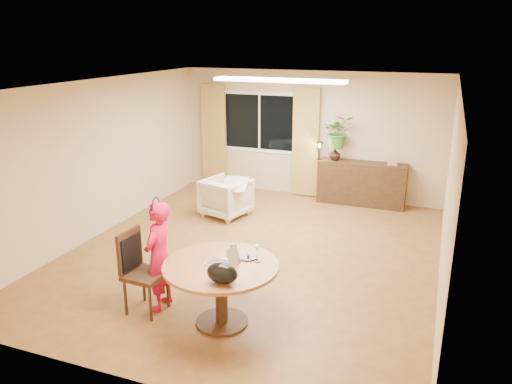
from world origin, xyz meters
TOP-DOWN VIEW (x-y plane):
  - floor at (0.00, 0.00)m, footprint 6.50×6.50m
  - ceiling at (0.00, 0.00)m, footprint 6.50×6.50m
  - wall_back at (0.00, 3.25)m, footprint 5.50×0.00m
  - wall_left at (-2.75, 0.00)m, footprint 0.00×6.50m
  - wall_right at (2.75, 0.00)m, footprint 0.00×6.50m
  - window at (-1.10, 3.23)m, footprint 1.70×0.03m
  - curtain_left at (-2.15, 3.15)m, footprint 0.55×0.08m
  - curtain_right at (-0.05, 3.15)m, footprint 0.55×0.08m
  - ceiling_panel at (0.00, 1.20)m, footprint 2.20×0.35m
  - dining_table at (0.38, -1.99)m, footprint 1.34×1.34m
  - dining_chair at (-0.60, -2.06)m, footprint 0.52×0.48m
  - child at (-0.49, -1.91)m, footprint 0.52×0.36m
  - laptop at (0.37, -1.97)m, footprint 0.37×0.26m
  - tumbler at (0.40, -1.68)m, footprint 0.09×0.09m
  - wine_glass at (0.74, -1.78)m, footprint 0.09×0.09m
  - pot_lid at (0.61, -1.72)m, footprint 0.23×0.23m
  - handbag at (0.58, -2.40)m, footprint 0.36×0.23m
  - armchair at (-1.10, 1.43)m, footprint 0.95×0.97m
  - throw at (-0.87, 1.35)m, footprint 0.55×0.62m
  - sideboard at (1.17, 3.01)m, footprint 1.73×0.42m
  - vase at (0.60, 3.01)m, footprint 0.29×0.29m
  - bouquet at (0.65, 3.01)m, footprint 0.73×0.69m
  - book_stack at (1.74, 3.01)m, footprint 0.22×0.19m
  - desk_lamp at (0.30, 2.96)m, footprint 0.19×0.19m

SIDE VIEW (x-z plane):
  - floor at x=0.00m, z-range 0.00..0.00m
  - armchair at x=-1.10m, z-range 0.00..0.72m
  - sideboard at x=1.17m, z-range 0.00..0.87m
  - dining_chair at x=-0.60m, z-range 0.00..1.03m
  - dining_table at x=0.38m, z-range 0.22..0.98m
  - child at x=-0.49m, z-range 0.00..1.39m
  - throw at x=-0.87m, z-range 0.72..0.75m
  - pot_lid at x=0.61m, z-range 0.76..0.80m
  - tumbler at x=0.40m, z-range 0.76..0.87m
  - wine_glass at x=0.74m, z-range 0.76..0.97m
  - handbag at x=0.58m, z-range 0.76..0.99m
  - laptop at x=0.37m, z-range 0.76..1.00m
  - book_stack at x=1.74m, z-range 0.87..0.95m
  - vase at x=0.60m, z-range 0.87..1.11m
  - desk_lamp at x=0.30m, z-range 0.87..1.24m
  - curtain_left at x=-2.15m, z-range 0.02..2.27m
  - curtain_right at x=-0.05m, z-range 0.02..2.27m
  - wall_back at x=0.00m, z-range -1.45..4.05m
  - wall_left at x=-2.75m, z-range -1.95..4.55m
  - wall_right at x=2.75m, z-range -1.95..4.55m
  - bouquet at x=0.65m, z-range 1.11..1.77m
  - window at x=-1.10m, z-range 0.85..2.15m
  - ceiling_panel at x=0.00m, z-range 2.54..2.59m
  - ceiling at x=0.00m, z-range 2.60..2.60m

